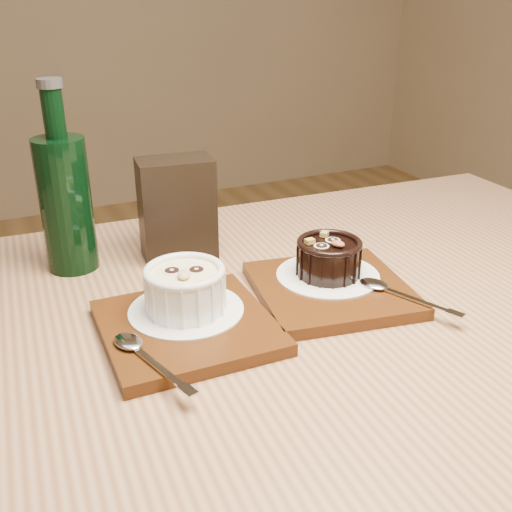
{
  "coord_description": "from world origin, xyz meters",
  "views": [
    {
      "loc": [
        -0.45,
        -0.64,
        1.1
      ],
      "look_at": [
        -0.18,
        -0.07,
        0.81
      ],
      "focal_mm": 42.0,
      "sensor_mm": 36.0,
      "label": 1
    }
  ],
  "objects_px": {
    "ramekin_white": "(185,287)",
    "condiment_stand": "(177,209)",
    "ramekin_dark": "(329,256)",
    "green_bottle": "(66,200)",
    "table": "(283,392)",
    "tray_left": "(187,327)",
    "tray_right": "(331,290)"
  },
  "relations": [
    {
      "from": "ramekin_white",
      "to": "condiment_stand",
      "type": "distance_m",
      "value": 0.19
    },
    {
      "from": "ramekin_dark",
      "to": "green_bottle",
      "type": "xyz_separation_m",
      "value": [
        -0.28,
        0.2,
        0.05
      ]
    },
    {
      "from": "table",
      "to": "tray_left",
      "type": "relative_size",
      "value": 6.87
    },
    {
      "from": "tray_left",
      "to": "green_bottle",
      "type": "bearing_deg",
      "value": 110.09
    },
    {
      "from": "green_bottle",
      "to": "ramekin_dark",
      "type": "bearing_deg",
      "value": -34.85
    },
    {
      "from": "table",
      "to": "green_bottle",
      "type": "bearing_deg",
      "value": 125.76
    },
    {
      "from": "ramekin_white",
      "to": "condiment_stand",
      "type": "relative_size",
      "value": 0.65
    },
    {
      "from": "table",
      "to": "tray_left",
      "type": "xyz_separation_m",
      "value": [
        -0.1,
        0.03,
        0.1
      ]
    },
    {
      "from": "ramekin_white",
      "to": "ramekin_dark",
      "type": "distance_m",
      "value": 0.19
    },
    {
      "from": "condiment_stand",
      "to": "green_bottle",
      "type": "distance_m",
      "value": 0.15
    },
    {
      "from": "table",
      "to": "tray_left",
      "type": "bearing_deg",
      "value": 162.69
    },
    {
      "from": "table",
      "to": "ramekin_white",
      "type": "bearing_deg",
      "value": 150.24
    },
    {
      "from": "tray_left",
      "to": "ramekin_dark",
      "type": "height_order",
      "value": "ramekin_dark"
    },
    {
      "from": "tray_left",
      "to": "tray_right",
      "type": "height_order",
      "value": "same"
    },
    {
      "from": "table",
      "to": "green_bottle",
      "type": "height_order",
      "value": "green_bottle"
    },
    {
      "from": "ramekin_white",
      "to": "table",
      "type": "bearing_deg",
      "value": -9.81
    },
    {
      "from": "ramekin_dark",
      "to": "green_bottle",
      "type": "height_order",
      "value": "green_bottle"
    },
    {
      "from": "table",
      "to": "ramekin_dark",
      "type": "relative_size",
      "value": 15.15
    },
    {
      "from": "condiment_stand",
      "to": "ramekin_white",
      "type": "bearing_deg",
      "value": -106.03
    },
    {
      "from": "tray_right",
      "to": "tray_left",
      "type": "bearing_deg",
      "value": -177.26
    },
    {
      "from": "tray_right",
      "to": "ramekin_dark",
      "type": "bearing_deg",
      "value": 69.25
    },
    {
      "from": "ramekin_dark",
      "to": "tray_right",
      "type": "bearing_deg",
      "value": -134.3
    },
    {
      "from": "ramekin_dark",
      "to": "condiment_stand",
      "type": "xyz_separation_m",
      "value": [
        -0.14,
        0.17,
        0.03
      ]
    },
    {
      "from": "table",
      "to": "tray_right",
      "type": "bearing_deg",
      "value": 25.59
    },
    {
      "from": "tray_left",
      "to": "table",
      "type": "bearing_deg",
      "value": -17.31
    },
    {
      "from": "tray_left",
      "to": "condiment_stand",
      "type": "bearing_deg",
      "value": 73.81
    },
    {
      "from": "tray_right",
      "to": "ramekin_dark",
      "type": "relative_size",
      "value": 2.2
    },
    {
      "from": "tray_right",
      "to": "condiment_stand",
      "type": "height_order",
      "value": "condiment_stand"
    },
    {
      "from": "tray_left",
      "to": "green_bottle",
      "type": "distance_m",
      "value": 0.26
    },
    {
      "from": "green_bottle",
      "to": "condiment_stand",
      "type": "bearing_deg",
      "value": -9.6
    },
    {
      "from": "tray_right",
      "to": "condiment_stand",
      "type": "relative_size",
      "value": 1.29
    },
    {
      "from": "ramekin_white",
      "to": "condiment_stand",
      "type": "height_order",
      "value": "condiment_stand"
    }
  ]
}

